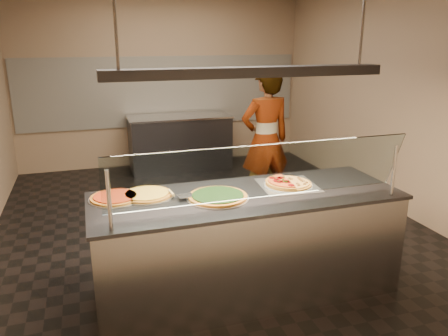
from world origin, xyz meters
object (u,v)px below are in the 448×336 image
object	(u,v)px
half_pizza_pepperoni	(278,183)
sneeze_guard	(263,172)
pizza_spinach	(218,196)
worker	(265,140)
perforated_tray	(288,185)
half_pizza_sausage	(298,182)
pizza_tomato	(115,197)
pizza_spatula	(177,194)
serving_counter	(246,243)
heat_lamp_housing	(249,72)
pizza_cheese	(147,194)
prep_table	(180,142)

from	to	relation	value
half_pizza_pepperoni	sneeze_guard	bearing A→B (deg)	-127.05
pizza_spinach	worker	bearing A→B (deg)	56.66
perforated_tray	pizza_spinach	world-z (taller)	pizza_spinach
half_pizza_pepperoni	half_pizza_sausage	world-z (taller)	half_pizza_pepperoni
pizza_tomato	pizza_spatula	world-z (taller)	pizza_spatula
serving_counter	perforated_tray	distance (m)	0.65
pizza_spatula	heat_lamp_housing	distance (m)	1.15
sneeze_guard	pizza_cheese	bearing A→B (deg)	145.38
pizza_cheese	half_pizza_sausage	bearing A→B (deg)	-5.29
pizza_tomato	perforated_tray	bearing A→B (deg)	-4.91
perforated_tray	pizza_cheese	xyz separation A→B (m)	(-1.25, 0.12, 0.01)
half_pizza_sausage	pizza_spinach	bearing A→B (deg)	-172.11
sneeze_guard	perforated_tray	xyz separation A→B (m)	(0.43, 0.44, -0.29)
pizza_spinach	pizza_spatula	bearing A→B (deg)	157.63
pizza_cheese	pizza_spatula	xyz separation A→B (m)	(0.24, -0.11, 0.01)
perforated_tray	prep_table	xyz separation A→B (m)	(-0.17, 3.87, -0.47)
perforated_tray	pizza_spinach	bearing A→B (deg)	-170.83
serving_counter	pizza_spinach	size ratio (longest dim) A/B	5.05
half_pizza_sausage	prep_table	world-z (taller)	half_pizza_sausage
sneeze_guard	worker	distance (m)	2.37
half_pizza_sausage	pizza_spatula	size ratio (longest dim) A/B	1.84
worker	heat_lamp_housing	distance (m)	2.28
serving_counter	half_pizza_sausage	distance (m)	0.73
perforated_tray	pizza_spatula	world-z (taller)	pizza_spatula
pizza_spatula	perforated_tray	bearing A→B (deg)	-0.98
sneeze_guard	half_pizza_pepperoni	size ratio (longest dim) A/B	5.62
half_pizza_sausage	prep_table	bearing A→B (deg)	94.00
pizza_tomato	pizza_cheese	bearing A→B (deg)	-1.43
half_pizza_sausage	heat_lamp_housing	xyz separation A→B (m)	(-0.53, -0.10, 0.99)
half_pizza_sausage	heat_lamp_housing	bearing A→B (deg)	-169.74
half_pizza_pepperoni	perforated_tray	bearing A→B (deg)	-0.12
half_pizza_pepperoni	pizza_cheese	xyz separation A→B (m)	(-1.15, 0.12, -0.02)
half_pizza_pepperoni	worker	xyz separation A→B (m)	(0.60, 1.72, -0.03)
perforated_tray	pizza_spatula	size ratio (longest dim) A/B	2.33
serving_counter	half_pizza_sausage	xyz separation A→B (m)	(0.53, 0.10, 0.49)
pizza_spinach	worker	size ratio (longest dim) A/B	0.28
pizza_spinach	prep_table	distance (m)	4.05
sneeze_guard	prep_table	bearing A→B (deg)	86.51
worker	heat_lamp_housing	bearing A→B (deg)	58.03
half_pizza_sausage	worker	bearing A→B (deg)	76.76
half_pizza_pepperoni	worker	bearing A→B (deg)	70.60
pizza_tomato	worker	xyz separation A→B (m)	(2.02, 1.59, -0.01)
prep_table	pizza_spinach	bearing A→B (deg)	-97.55
half_pizza_pepperoni	prep_table	xyz separation A→B (m)	(-0.07, 3.87, -0.50)
prep_table	pizza_cheese	bearing A→B (deg)	-106.08
serving_counter	prep_table	size ratio (longest dim) A/B	1.52
half_pizza_sausage	prep_table	size ratio (longest dim) A/B	0.25
pizza_spatula	pizza_cheese	bearing A→B (deg)	155.88
serving_counter	heat_lamp_housing	bearing A→B (deg)	-90.00
serving_counter	perforated_tray	world-z (taller)	perforated_tray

